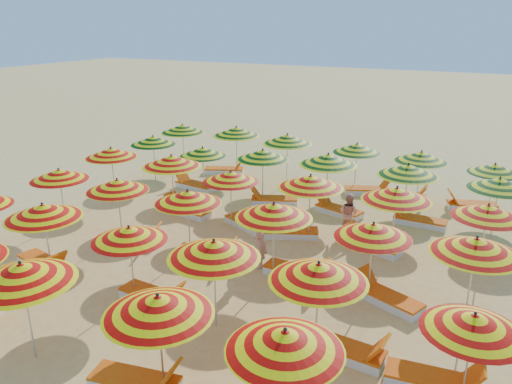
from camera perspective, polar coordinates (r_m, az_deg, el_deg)
ground at (r=15.34m, az=-0.85°, el=-6.20°), size 120.00×120.00×0.00m
umbrella_2 at (r=10.73m, az=-25.23°, el=-8.38°), size 2.30×2.30×2.20m
umbrella_3 at (r=9.05m, az=-11.13°, el=-12.64°), size 2.61×2.61×2.10m
umbrella_4 at (r=8.15m, az=3.33°, el=-16.63°), size 2.08×2.08×2.04m
umbrella_7 at (r=14.08m, az=-23.17°, el=-2.04°), size 2.41×2.41×2.10m
umbrella_8 at (r=12.37m, az=-14.30°, el=-4.65°), size 2.09×2.09×1.93m
umbrella_9 at (r=10.78m, az=-4.83°, el=-6.56°), size 2.45×2.45×2.16m
umbrella_10 at (r=9.97m, az=7.16°, el=-9.09°), size 2.42×2.42×2.12m
umbrella_11 at (r=9.53m, az=23.64°, el=-13.58°), size 2.18×2.18×1.89m
umbrella_12 at (r=17.58m, az=-21.59°, el=1.85°), size 2.34×2.34×1.99m
umbrella_13 at (r=15.77m, az=-15.57°, el=0.74°), size 2.51×2.51×2.02m
umbrella_14 at (r=14.26m, az=-7.81°, el=-0.57°), size 2.50×2.50×2.04m
umbrella_15 at (r=12.87m, az=2.05°, el=-2.15°), size 2.59×2.59×2.15m
umbrella_16 at (r=12.34m, az=13.24°, el=-4.33°), size 2.28×2.28×2.00m
umbrella_17 at (r=12.01m, az=23.84°, el=-5.68°), size 2.27×2.27×2.10m
umbrella_18 at (r=19.54m, az=-16.23°, el=4.33°), size 1.99×1.99×2.08m
umbrella_19 at (r=17.54m, az=-9.63°, el=3.51°), size 2.43×2.43×2.19m
umbrella_20 at (r=16.28m, az=-2.92°, el=1.76°), size 2.25×2.25×1.95m
umbrella_21 at (r=15.26m, az=6.25°, el=1.18°), size 2.45×2.45×2.15m
umbrella_22 at (r=14.73m, az=15.78°, el=-0.23°), size 2.34×2.34×2.12m
umbrella_23 at (r=14.59m, az=24.97°, el=-2.02°), size 2.41×2.41×1.98m
umbrella_24 at (r=21.51m, az=-11.69°, el=5.79°), size 2.41×2.41×1.99m
umbrella_25 at (r=19.63m, az=-6.11°, el=4.60°), size 1.86×1.86×1.91m
umbrella_26 at (r=18.55m, az=0.78°, el=4.30°), size 2.01×2.01×2.07m
umbrella_27 at (r=17.70m, az=8.25°, el=3.70°), size 2.72×2.72×2.18m
umbrella_28 at (r=17.15m, az=16.99°, el=2.41°), size 2.57×2.57×2.13m
umbrella_29 at (r=17.07m, az=26.06°, el=0.86°), size 2.45×2.45×2.02m
umbrella_30 at (r=23.16m, az=-8.39°, el=7.18°), size 2.04×2.04×2.11m
umbrella_31 at (r=21.99m, az=-2.25°, el=6.93°), size 2.61×2.61×2.19m
umbrella_32 at (r=20.62m, az=3.61°, el=6.04°), size 2.25×2.25×2.18m
umbrella_33 at (r=20.11m, az=11.46°, el=4.93°), size 2.27×2.27×2.01m
umbrella_34 at (r=19.25m, az=18.36°, el=3.85°), size 2.55×2.55×2.06m
umbrella_35 at (r=19.18m, az=25.61°, el=2.42°), size 2.35×2.35×1.90m
lounger_2 at (r=10.21m, az=-13.42°, el=-20.36°), size 1.81×0.88×0.69m
lounger_5 at (r=15.18m, az=-23.10°, el=-7.50°), size 1.81×0.90×0.69m
lounger_6 at (r=12.71m, az=-11.64°, el=-11.60°), size 1.77×0.70×0.69m
lounger_7 at (r=10.87m, az=10.18°, el=-17.34°), size 1.77×0.71×0.69m
lounger_8 at (r=10.53m, az=19.71°, el=-19.63°), size 1.79×0.76×0.69m
lounger_9 at (r=15.89m, az=-13.71°, el=-5.26°), size 1.83×1.12×0.69m
lounger_10 at (r=14.61m, az=-5.52°, el=-7.00°), size 1.81×0.88×0.69m
lounger_11 at (r=13.58m, az=4.71°, el=-9.11°), size 1.76×0.67×0.69m
lounger_12 at (r=12.79m, az=14.71°, el=-11.63°), size 1.82×1.18×0.69m
lounger_13 at (r=17.86m, az=-7.92°, el=-2.12°), size 1.79×0.79×0.69m
lounger_14 at (r=16.59m, az=-0.95°, el=-3.62°), size 1.82×1.21×0.69m
lounger_15 at (r=15.96m, az=3.85°, el=-4.61°), size 1.82×1.22×0.69m
lounger_16 at (r=15.45m, az=13.03°, el=-5.93°), size 1.82×0.98×0.69m
lounger_17 at (r=20.55m, az=-7.05°, el=0.78°), size 1.79×0.79×0.69m
lounger_18 at (r=18.73m, az=1.96°, el=-0.92°), size 1.82×1.23×0.69m
lounger_19 at (r=17.95m, az=9.34°, el=-2.08°), size 1.83×1.04×0.69m
lounger_20 at (r=17.69m, az=18.09°, el=-3.13°), size 1.74×0.60×0.69m
lounger_21 at (r=22.52m, az=-3.55°, el=2.52°), size 1.82×1.22×0.69m
lounger_22 at (r=20.28m, az=12.66°, el=0.20°), size 1.82×1.22×0.69m
lounger_23 at (r=19.90m, az=16.50°, el=-0.50°), size 1.77×0.70×0.69m
lounger_24 at (r=19.81m, az=23.31°, el=-1.39°), size 1.83×1.10×0.69m
beachgoer_b at (r=16.29m, az=10.51°, el=-2.44°), size 0.77×0.68×1.33m
beachgoer_a at (r=13.82m, az=0.46°, el=-5.60°), size 0.63×0.68×1.57m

